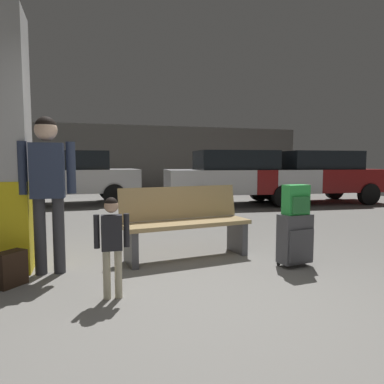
# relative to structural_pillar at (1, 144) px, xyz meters

# --- Properties ---
(ground_plane) EXTENTS (18.00, 18.00, 0.10)m
(ground_plane) POSITION_rel_structural_pillar_xyz_m (1.92, 2.37, -1.45)
(ground_plane) COLOR gray
(garage_back_wall) EXTENTS (18.00, 0.12, 2.80)m
(garage_back_wall) POSITION_rel_structural_pillar_xyz_m (1.92, 11.23, 0.00)
(garage_back_wall) COLOR slate
(garage_back_wall) RESTS_ON ground_plane
(structural_pillar) EXTENTS (0.57, 0.57, 2.81)m
(structural_pillar) POSITION_rel_structural_pillar_xyz_m (0.00, 0.00, 0.00)
(structural_pillar) COLOR yellow
(structural_pillar) RESTS_ON ground_plane
(bench) EXTENTS (1.65, 0.72, 0.89)m
(bench) POSITION_rel_structural_pillar_xyz_m (2.06, -0.06, -0.95)
(bench) COLOR tan
(bench) RESTS_ON ground_plane
(suitcase) EXTENTS (0.41, 0.28, 0.60)m
(suitcase) POSITION_rel_structural_pillar_xyz_m (3.16, -0.82, -1.08)
(suitcase) COLOR #4C4C51
(suitcase) RESTS_ON ground_plane
(backpack_bright) EXTENTS (0.29, 0.21, 0.34)m
(backpack_bright) POSITION_rel_structural_pillar_xyz_m (3.16, -0.82, -0.63)
(backpack_bright) COLOR green
(backpack_bright) RESTS_ON suitcase
(child) EXTENTS (0.30, 0.19, 0.90)m
(child) POSITION_rel_structural_pillar_xyz_m (1.07, -1.18, -0.84)
(child) COLOR beige
(child) RESTS_ON ground_plane
(adult) EXTENTS (0.57, 0.23, 1.68)m
(adult) POSITION_rel_structural_pillar_xyz_m (0.48, -0.27, -0.36)
(adult) COLOR #38383D
(adult) RESTS_ON ground_plane
(backpack_dark_floor) EXTENTS (0.31, 0.32, 0.34)m
(backpack_dark_floor) POSITION_rel_structural_pillar_xyz_m (0.14, -0.56, -1.23)
(backpack_dark_floor) COLOR black
(backpack_dark_floor) RESTS_ON ground_plane
(parked_car_side) EXTENTS (4.23, 2.08, 1.51)m
(parked_car_side) POSITION_rel_structural_pillar_xyz_m (7.29, 4.53, -0.59)
(parked_car_side) COLOR maroon
(parked_car_side) RESTS_ON ground_plane
(parked_car_near) EXTENTS (4.27, 2.16, 1.51)m
(parked_car_near) POSITION_rel_structural_pillar_xyz_m (5.00, 4.76, -0.59)
(parked_car_near) COLOR silver
(parked_car_near) RESTS_ON ground_plane
(parked_car_far) EXTENTS (4.14, 1.88, 1.51)m
(parked_car_far) POSITION_rel_structural_pillar_xyz_m (0.36, 6.27, -0.59)
(parked_car_far) COLOR silver
(parked_car_far) RESTS_ON ground_plane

